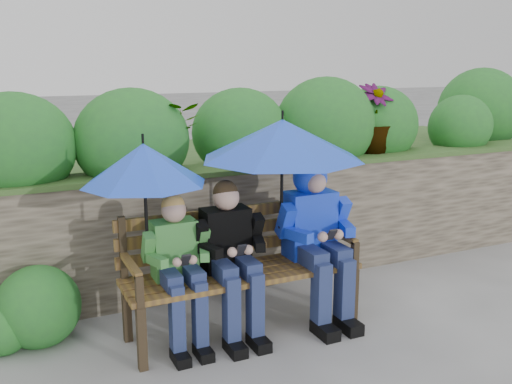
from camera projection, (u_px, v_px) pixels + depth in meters
name	position (u px, v px, depth m)	size (l,w,h in m)	color
ground	(262.00, 319.00, 4.25)	(60.00, 60.00, 0.00)	slate
garden_backdrop	(192.00, 190.00, 5.49)	(8.00, 2.89, 1.85)	#494236
park_bench	(239.00, 261.00, 4.01)	(1.67, 0.49, 0.88)	#302518
boy_left	(179.00, 263.00, 3.74)	(0.44, 0.51, 1.03)	#407A37
boy_middle	(231.00, 251.00, 3.88)	(0.49, 0.56, 1.09)	black
boy_right	(316.00, 228.00, 4.14)	(0.54, 0.66, 1.17)	#112EC7
umbrella_left	(144.00, 164.00, 3.56)	(0.80, 0.80, 0.77)	blue
umbrella_right	(282.00, 139.00, 3.95)	(1.16, 1.16, 0.85)	blue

